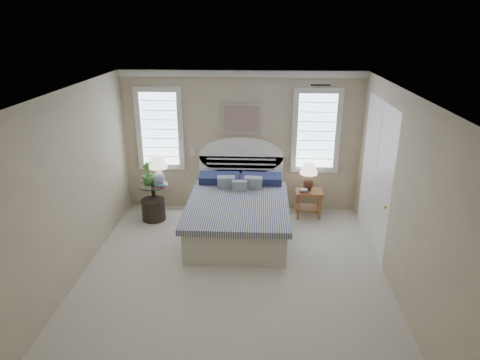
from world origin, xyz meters
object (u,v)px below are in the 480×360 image
at_px(nightstand_right, 309,198).
at_px(lamp_right, 309,173).
at_px(bed, 238,212).
at_px(floor_pot, 154,209).
at_px(lamp_left, 158,167).
at_px(side_table_left, 154,196).

height_order(nightstand_right, lamp_right, lamp_right).
distance_m(bed, floor_pot, 1.68).
bearing_deg(bed, lamp_left, 158.12).
relative_size(bed, side_table_left, 3.61).
distance_m(bed, side_table_left, 1.75).
xyz_separation_m(bed, nightstand_right, (1.30, 0.69, 0.00)).
relative_size(nightstand_right, lamp_left, 0.93).
bearing_deg(bed, side_table_left, 160.26).
distance_m(nightstand_right, floor_pot, 2.94).
height_order(side_table_left, lamp_left, lamp_left).
distance_m(side_table_left, nightstand_right, 2.95).
xyz_separation_m(side_table_left, floor_pot, (0.03, -0.19, -0.19)).
distance_m(bed, nightstand_right, 1.47).
xyz_separation_m(bed, lamp_left, (-1.53, 0.62, 0.59)).
relative_size(floor_pot, lamp_right, 0.81).
bearing_deg(bed, nightstand_right, 28.03).
bearing_deg(lamp_right, floor_pot, -172.96).
bearing_deg(lamp_right, lamp_left, -177.01).
relative_size(nightstand_right, lamp_right, 0.98).
distance_m(side_table_left, floor_pot, 0.27).
bearing_deg(nightstand_right, lamp_left, -178.44).
bearing_deg(side_table_left, lamp_right, 3.32).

